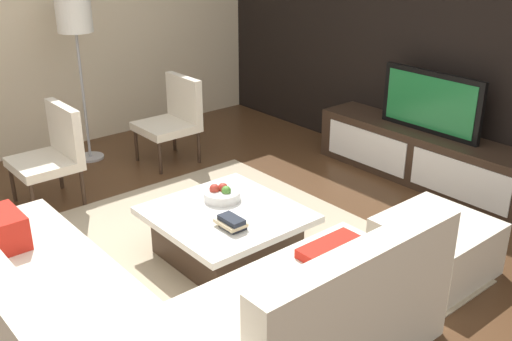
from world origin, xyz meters
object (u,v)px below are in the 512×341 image
(floor_lamp, at_px, (75,25))
(fruit_bowl, at_px, (222,194))
(television, at_px, (431,102))
(media_console, at_px, (424,157))
(sectional_couch, at_px, (149,318))
(accent_chair_near, at_px, (53,149))
(ottoman, at_px, (435,246))
(accent_chair_far, at_px, (174,115))
(book_stack, at_px, (231,223))
(coffee_table, at_px, (227,233))

(floor_lamp, distance_m, fruit_bowl, 2.52)
(television, bearing_deg, media_console, -90.00)
(media_console, bearing_deg, sectional_couch, -81.08)
(accent_chair_near, relative_size, ottoman, 1.24)
(media_console, xyz_separation_m, accent_chair_far, (-2.01, -1.51, 0.24))
(accent_chair_near, xyz_separation_m, ottoman, (2.85, 1.58, -0.29))
(floor_lamp, xyz_separation_m, fruit_bowl, (2.33, -0.01, -0.97))
(sectional_couch, distance_m, fruit_bowl, 1.38)
(floor_lamp, distance_m, book_stack, 2.91)
(floor_lamp, xyz_separation_m, accent_chair_far, (0.61, 0.68, -0.91))
(media_console, height_order, television, television)
(accent_chair_near, bearing_deg, media_console, 53.66)
(coffee_table, distance_m, accent_chair_far, 2.08)
(television, height_order, fruit_bowl, television)
(book_stack, bearing_deg, media_console, 92.87)
(sectional_couch, bearing_deg, media_console, 98.92)
(sectional_couch, xyz_separation_m, ottoman, (0.49, 2.04, -0.09))
(fruit_bowl, xyz_separation_m, accent_chair_far, (-1.72, 0.69, 0.06))
(media_console, relative_size, floor_lamp, 1.38)
(fruit_bowl, height_order, accent_chair_far, accent_chair_far)
(television, relative_size, book_stack, 4.79)
(coffee_table, height_order, accent_chair_near, accent_chair_near)
(accent_chair_far, bearing_deg, coffee_table, -14.55)
(television, bearing_deg, floor_lamp, -140.01)
(ottoman, bearing_deg, floor_lamp, -165.82)
(fruit_bowl, bearing_deg, accent_chair_near, -157.20)
(media_console, distance_m, book_stack, 2.43)
(television, distance_m, sectional_couch, 3.39)
(accent_chair_far, bearing_deg, floor_lamp, -123.73)
(accent_chair_near, height_order, ottoman, accent_chair_near)
(television, relative_size, floor_lamp, 0.63)
(ottoman, relative_size, book_stack, 3.23)
(floor_lamp, relative_size, book_stack, 7.59)
(media_console, relative_size, television, 2.18)
(media_console, relative_size, fruit_bowl, 8.09)
(television, height_order, coffee_table, television)
(floor_lamp, relative_size, accent_chair_far, 1.89)
(ottoman, bearing_deg, sectional_couch, -103.41)
(accent_chair_near, distance_m, fruit_bowl, 1.69)
(book_stack, bearing_deg, sectional_couch, -65.96)
(floor_lamp, bearing_deg, media_console, 39.98)
(accent_chair_near, xyz_separation_m, book_stack, (1.96, 0.43, -0.07))
(television, xyz_separation_m, book_stack, (0.12, -2.42, -0.37))
(coffee_table, distance_m, book_stack, 0.34)
(floor_lamp, bearing_deg, accent_chair_far, 48.35)
(accent_chair_near, xyz_separation_m, floor_lamp, (-0.77, 0.66, 0.90))
(accent_chair_near, relative_size, book_stack, 4.02)
(television, distance_m, floor_lamp, 3.46)
(coffee_table, height_order, accent_chair_far, accent_chair_far)
(fruit_bowl, height_order, book_stack, fruit_bowl)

